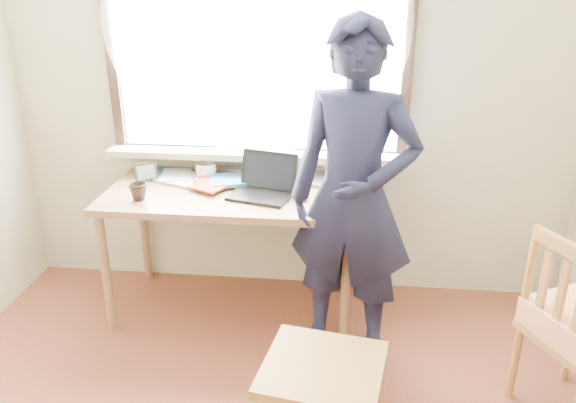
# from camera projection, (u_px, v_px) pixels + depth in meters

# --- Properties ---
(room_shell) EXTENTS (3.52, 4.02, 2.61)m
(room_shell) POSITION_uv_depth(u_px,v_px,m) (218.00, 96.00, 1.60)
(room_shell) COLOR #B6B293
(room_shell) RESTS_ON ground
(desk) EXTENTS (1.47, 0.73, 0.79)m
(desk) POSITION_uv_depth(u_px,v_px,m) (232.00, 204.00, 3.29)
(desk) COLOR #846142
(desk) RESTS_ON ground
(laptop) EXTENTS (0.40, 0.35, 0.23)m
(laptop) POSITION_uv_depth(u_px,v_px,m) (264.00, 186.00, 3.19)
(laptop) COLOR black
(laptop) RESTS_ON desk
(mug_white) EXTENTS (0.15, 0.15, 0.10)m
(mug_white) POSITION_uv_depth(u_px,v_px,m) (206.00, 171.00, 3.44)
(mug_white) COLOR white
(mug_white) RESTS_ON desk
(mug_dark) EXTENTS (0.11, 0.11, 0.10)m
(mug_dark) POSITION_uv_depth(u_px,v_px,m) (138.00, 192.00, 3.12)
(mug_dark) COLOR black
(mug_dark) RESTS_ON desk
(mouse) EXTENTS (0.09, 0.07, 0.04)m
(mouse) POSITION_uv_depth(u_px,v_px,m) (300.00, 197.00, 3.12)
(mouse) COLOR black
(mouse) RESTS_ON desk
(desk_clutter) EXTENTS (0.77, 0.47, 0.03)m
(desk_clutter) POSITION_uv_depth(u_px,v_px,m) (207.00, 175.00, 3.48)
(desk_clutter) COLOR white
(desk_clutter) RESTS_ON desk
(book_a) EXTENTS (0.23, 0.28, 0.02)m
(book_a) POSITION_uv_depth(u_px,v_px,m) (162.00, 176.00, 3.47)
(book_a) COLOR white
(book_a) RESTS_ON desk
(book_b) EXTENTS (0.27, 0.30, 0.02)m
(book_b) POSITION_uv_depth(u_px,v_px,m) (307.00, 176.00, 3.48)
(book_b) COLOR white
(book_b) RESTS_ON desk
(picture_frame) EXTENTS (0.12, 0.09, 0.11)m
(picture_frame) POSITION_uv_depth(u_px,v_px,m) (146.00, 173.00, 3.39)
(picture_frame) COLOR black
(picture_frame) RESTS_ON desk
(work_chair) EXTENTS (0.55, 0.53, 0.49)m
(work_chair) POSITION_uv_depth(u_px,v_px,m) (323.00, 380.00, 2.30)
(work_chair) COLOR olive
(work_chair) RESTS_ON ground
(person) EXTENTS (0.73, 0.56, 1.80)m
(person) POSITION_uv_depth(u_px,v_px,m) (353.00, 198.00, 2.85)
(person) COLOR black
(person) RESTS_ON ground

